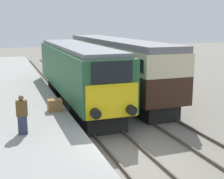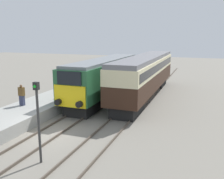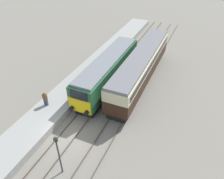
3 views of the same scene
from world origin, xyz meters
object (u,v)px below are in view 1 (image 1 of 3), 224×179
(locomotive, at_px, (77,71))
(luggage_crate, at_px, (55,105))
(passenger_carriage, at_px, (114,61))
(person_on_platform, at_px, (22,115))

(locomotive, relative_size, luggage_crate, 19.78)
(passenger_carriage, bearing_deg, person_on_platform, -128.06)
(locomotive, height_order, passenger_carriage, passenger_carriage)
(locomotive, distance_m, passenger_carriage, 4.15)
(locomotive, bearing_deg, luggage_crate, -117.88)
(passenger_carriage, xyz_separation_m, luggage_crate, (-5.56, -6.43, -1.32))
(locomotive, xyz_separation_m, passenger_carriage, (3.40, 2.35, 0.30))
(passenger_carriage, bearing_deg, luggage_crate, -130.83)
(locomotive, relative_size, person_on_platform, 8.61)
(passenger_carriage, bearing_deg, locomotive, -145.30)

